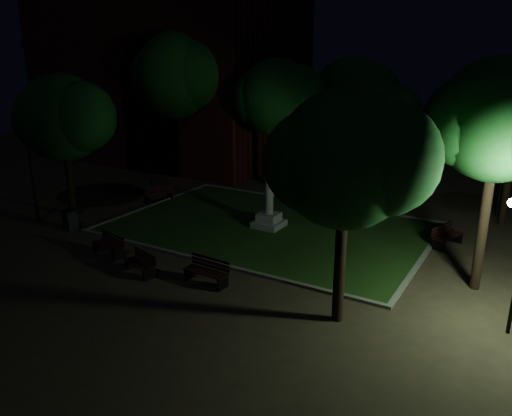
{
  "coord_description": "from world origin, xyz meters",
  "views": [
    {
      "loc": [
        11.46,
        -18.73,
        8.49
      ],
      "look_at": [
        -0.16,
        1.0,
        1.31
      ],
      "focal_mm": 35.0,
      "sensor_mm": 36.0,
      "label": 1
    }
  ],
  "objects_px": {
    "bench_near_left": "(141,264)",
    "trash_bin": "(70,220)",
    "bench_left_side": "(159,194)",
    "bench_near_right": "(207,272)",
    "bench_right_side": "(446,236)",
    "bicycle": "(151,185)",
    "bench_west_near": "(110,246)",
    "bench_far_side": "(345,191)",
    "monument": "(269,210)"
  },
  "relations": [
    {
      "from": "bench_near_left",
      "to": "trash_bin",
      "type": "distance_m",
      "value": 6.95
    },
    {
      "from": "bench_near_left",
      "to": "bench_left_side",
      "type": "distance_m",
      "value": 10.08
    },
    {
      "from": "bench_near_right",
      "to": "bench_right_side",
      "type": "relative_size",
      "value": 0.97
    },
    {
      "from": "trash_bin",
      "to": "bicycle",
      "type": "height_order",
      "value": "trash_bin"
    },
    {
      "from": "bench_west_near",
      "to": "bench_far_side",
      "type": "height_order",
      "value": "bench_west_near"
    },
    {
      "from": "bench_near_right",
      "to": "bench_left_side",
      "type": "bearing_deg",
      "value": 142.85
    },
    {
      "from": "bench_near_right",
      "to": "bicycle",
      "type": "bearing_deg",
      "value": 143.31
    },
    {
      "from": "monument",
      "to": "bench_west_near",
      "type": "bearing_deg",
      "value": -123.0
    },
    {
      "from": "bench_near_right",
      "to": "bench_left_side",
      "type": "distance_m",
      "value": 11.58
    },
    {
      "from": "bench_near_right",
      "to": "bench_west_near",
      "type": "height_order",
      "value": "bench_near_right"
    },
    {
      "from": "bench_left_side",
      "to": "trash_bin",
      "type": "bearing_deg",
      "value": 14.95
    },
    {
      "from": "bench_right_side",
      "to": "bench_far_side",
      "type": "xyz_separation_m",
      "value": [
        -6.85,
        5.23,
        -0.06
      ]
    },
    {
      "from": "bench_near_right",
      "to": "bench_far_side",
      "type": "bearing_deg",
      "value": 91.63
    },
    {
      "from": "monument",
      "to": "bench_near_left",
      "type": "height_order",
      "value": "monument"
    },
    {
      "from": "bench_west_near",
      "to": "bicycle",
      "type": "height_order",
      "value": "bench_west_near"
    },
    {
      "from": "bench_near_right",
      "to": "bench_far_side",
      "type": "height_order",
      "value": "bench_near_right"
    },
    {
      "from": "bench_near_right",
      "to": "bicycle",
      "type": "xyz_separation_m",
      "value": [
        -10.83,
        8.92,
        -0.04
      ]
    },
    {
      "from": "bench_right_side",
      "to": "monument",
      "type": "bearing_deg",
      "value": 121.83
    },
    {
      "from": "monument",
      "to": "trash_bin",
      "type": "height_order",
      "value": "monument"
    },
    {
      "from": "bench_near_right",
      "to": "bench_left_side",
      "type": "height_order",
      "value": "bench_near_right"
    },
    {
      "from": "bench_near_left",
      "to": "bench_west_near",
      "type": "height_order",
      "value": "bench_west_near"
    },
    {
      "from": "bench_near_left",
      "to": "bicycle",
      "type": "distance_m",
      "value": 12.46
    },
    {
      "from": "bench_west_near",
      "to": "bicycle",
      "type": "xyz_separation_m",
      "value": [
        -5.53,
        8.81,
        -0.01
      ]
    },
    {
      "from": "bench_near_left",
      "to": "bicycle",
      "type": "bearing_deg",
      "value": 147.11
    },
    {
      "from": "monument",
      "to": "bench_near_left",
      "type": "xyz_separation_m",
      "value": [
        -1.77,
        -7.29,
        -0.54
      ]
    },
    {
      "from": "bench_left_side",
      "to": "bench_far_side",
      "type": "height_order",
      "value": "bench_left_side"
    },
    {
      "from": "bench_near_left",
      "to": "bench_near_right",
      "type": "bearing_deg",
      "value": 29.1
    },
    {
      "from": "bench_right_side",
      "to": "bicycle",
      "type": "bearing_deg",
      "value": 107.32
    },
    {
      "from": "bench_far_side",
      "to": "trash_bin",
      "type": "distance_m",
      "value": 15.78
    },
    {
      "from": "bench_near_left",
      "to": "bench_left_side",
      "type": "relative_size",
      "value": 0.91
    },
    {
      "from": "bicycle",
      "to": "trash_bin",
      "type": "bearing_deg",
      "value": -135.75
    },
    {
      "from": "bench_west_near",
      "to": "bench_far_side",
      "type": "relative_size",
      "value": 1.08
    },
    {
      "from": "bicycle",
      "to": "bench_near_right",
      "type": "bearing_deg",
      "value": -95.88
    },
    {
      "from": "bench_near_right",
      "to": "bench_west_near",
      "type": "relative_size",
      "value": 1.04
    },
    {
      "from": "bench_left_side",
      "to": "trash_bin",
      "type": "xyz_separation_m",
      "value": [
        -0.55,
        -5.96,
        0.07
      ]
    },
    {
      "from": "bench_left_side",
      "to": "bench_near_left",
      "type": "bearing_deg",
      "value": 57.37
    },
    {
      "from": "bench_left_side",
      "to": "bench_right_side",
      "type": "distance_m",
      "value": 16.05
    },
    {
      "from": "monument",
      "to": "bench_far_side",
      "type": "bearing_deg",
      "value": 79.81
    },
    {
      "from": "bench_near_right",
      "to": "bench_west_near",
      "type": "distance_m",
      "value": 5.29
    },
    {
      "from": "bench_west_near",
      "to": "bench_right_side",
      "type": "height_order",
      "value": "bench_right_side"
    },
    {
      "from": "bench_west_near",
      "to": "bench_left_side",
      "type": "height_order",
      "value": "bench_left_side"
    },
    {
      "from": "monument",
      "to": "bicycle",
      "type": "xyz_separation_m",
      "value": [
        -9.81,
        2.23,
        -0.53
      ]
    },
    {
      "from": "monument",
      "to": "bicycle",
      "type": "relative_size",
      "value": 1.95
    },
    {
      "from": "bench_left_side",
      "to": "trash_bin",
      "type": "distance_m",
      "value": 5.99
    },
    {
      "from": "bench_near_left",
      "to": "bench_west_near",
      "type": "bearing_deg",
      "value": -178.88
    },
    {
      "from": "bench_right_side",
      "to": "bench_west_near",
      "type": "bearing_deg",
      "value": 142.7
    },
    {
      "from": "bench_near_right",
      "to": "monument",
      "type": "bearing_deg",
      "value": 101.45
    },
    {
      "from": "monument",
      "to": "bench_near_left",
      "type": "bearing_deg",
      "value": -103.64
    },
    {
      "from": "bench_near_left",
      "to": "bench_near_right",
      "type": "height_order",
      "value": "bench_near_right"
    },
    {
      "from": "trash_bin",
      "to": "bench_near_right",
      "type": "bearing_deg",
      "value": -8.84
    }
  ]
}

